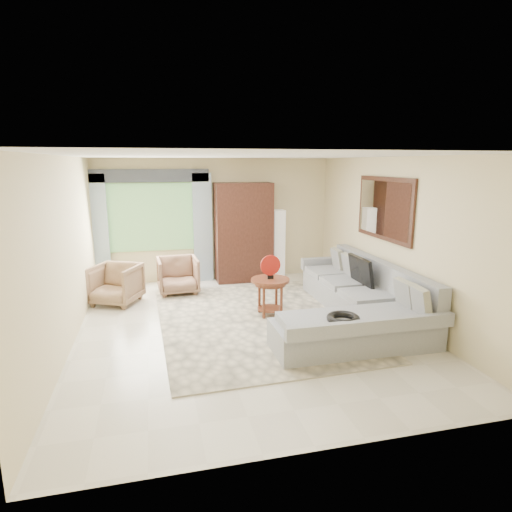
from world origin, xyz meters
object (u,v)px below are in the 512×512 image
object	(u,v)px
armchair_left	(116,284)
floor_lamp	(278,244)
sectional_sofa	(357,305)
armoire	(243,232)
armchair_right	(178,275)
potted_plant	(118,277)
coffee_table	(270,296)
tv_screen	(361,271)

from	to	relation	value
armchair_left	floor_lamp	world-z (taller)	floor_lamp
sectional_sofa	armoire	bearing A→B (deg)	113.06
armchair_left	armchair_right	distance (m)	1.20
potted_plant	floor_lamp	size ratio (longest dim) A/B	0.40
coffee_table	armchair_left	bearing A→B (deg)	153.37
floor_lamp	coffee_table	bearing A→B (deg)	-109.60
tv_screen	armchair_right	xyz separation A→B (m)	(-2.95, 1.83, -0.37)
sectional_sofa	armchair_left	bearing A→B (deg)	153.86
coffee_table	armchair_left	world-z (taller)	armchair_left
coffee_table	sectional_sofa	bearing A→B (deg)	-25.14
armchair_right	tv_screen	bearing A→B (deg)	-34.82
sectional_sofa	floor_lamp	xyz separation A→B (m)	(-0.43, 2.96, 0.47)
coffee_table	floor_lamp	bearing A→B (deg)	70.40
armoire	sectional_sofa	bearing A→B (deg)	-66.94
coffee_table	armoire	xyz separation A→B (m)	(0.04, 2.30, 0.72)
armchair_left	potted_plant	xyz separation A→B (m)	(-0.02, 0.78, -0.06)
coffee_table	floor_lamp	size ratio (longest dim) A/B	0.43
armoire	floor_lamp	size ratio (longest dim) A/B	1.40
potted_plant	floor_lamp	distance (m)	3.45
sectional_sofa	armchair_left	size ratio (longest dim) A/B	4.35
tv_screen	potted_plant	distance (m)	4.68
tv_screen	floor_lamp	size ratio (longest dim) A/B	0.49
armoire	armchair_right	bearing A→B (deg)	-156.43
tv_screen	armoire	distance (m)	2.90
potted_plant	sectional_sofa	bearing A→B (deg)	-34.68
tv_screen	floor_lamp	xyz separation A→B (m)	(-0.70, 2.52, 0.03)
sectional_sofa	floor_lamp	distance (m)	3.03
tv_screen	armchair_right	bearing A→B (deg)	148.21
armchair_right	coffee_table	bearing A→B (deg)	-52.88
armchair_left	potted_plant	distance (m)	0.79
armchair_left	tv_screen	bearing A→B (deg)	5.92
armchair_right	armoire	distance (m)	1.73
potted_plant	armchair_left	bearing A→B (deg)	-88.30
sectional_sofa	tv_screen	world-z (taller)	tv_screen
coffee_table	floor_lamp	distance (m)	2.54
sectional_sofa	armoire	size ratio (longest dim) A/B	1.65
potted_plant	tv_screen	bearing A→B (deg)	-28.37
armoire	potted_plant	bearing A→B (deg)	-174.70
sectional_sofa	armchair_left	xyz separation A→B (m)	(-3.81, 1.87, 0.08)
armchair_right	floor_lamp	xyz separation A→B (m)	(2.25, 0.69, 0.40)
sectional_sofa	armchair_right	xyz separation A→B (m)	(-2.68, 2.27, 0.07)
sectional_sofa	armchair_right	size ratio (longest dim) A/B	4.44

